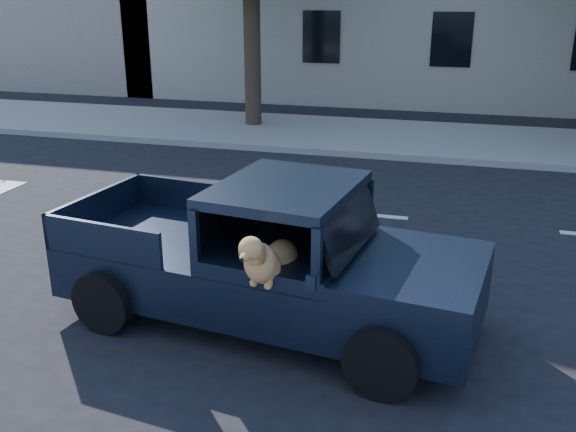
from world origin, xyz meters
name	(u,v)px	position (x,y,z in m)	size (l,w,h in m)	color
ground	(317,303)	(0.00, 0.00, 0.00)	(120.00, 120.00, 0.00)	black
far_sidewalk	(398,138)	(0.00, 9.20, 0.07)	(60.00, 4.00, 0.15)	gray
lane_stripes	(482,225)	(2.00, 3.40, 0.01)	(21.60, 0.14, 0.01)	silver
pickup_truck	(261,275)	(-0.53, -0.57, 0.57)	(4.95, 2.73, 1.70)	black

